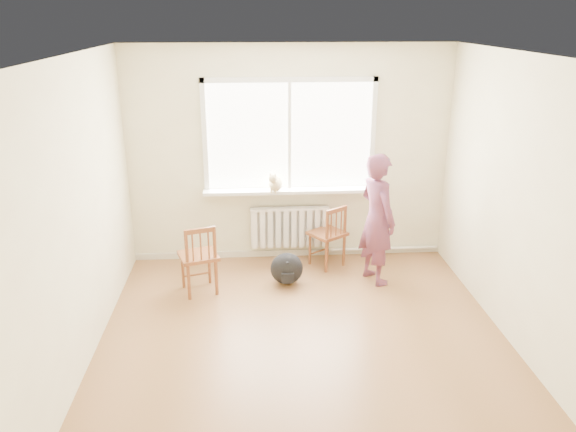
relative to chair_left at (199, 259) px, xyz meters
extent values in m
plane|color=#8D5E39|center=(1.08, -1.26, -0.42)|extent=(4.50, 4.50, 0.00)
plane|color=white|center=(1.08, -1.26, 2.28)|extent=(4.50, 4.50, 0.00)
cube|color=beige|center=(1.08, 0.99, 0.93)|extent=(4.00, 0.01, 2.70)
cube|color=white|center=(1.08, 0.97, 1.18)|extent=(2.00, 0.02, 1.30)
cube|color=white|center=(1.08, 0.95, 1.86)|extent=(2.12, 0.05, 0.06)
cube|color=white|center=(0.05, 0.95, 1.18)|extent=(0.06, 0.05, 1.42)
cube|color=white|center=(2.11, 0.95, 1.18)|extent=(0.06, 0.05, 1.42)
cube|color=white|center=(1.08, 0.95, 1.18)|extent=(0.04, 0.05, 1.30)
cube|color=white|center=(1.08, 0.88, 0.51)|extent=(2.15, 0.22, 0.04)
cube|color=white|center=(1.08, 0.94, 0.00)|extent=(1.00, 0.02, 0.55)
cube|color=white|center=(1.08, 0.89, 0.00)|extent=(1.00, 0.10, 0.51)
cube|color=white|center=(1.08, 0.89, 0.26)|extent=(1.00, 0.12, 0.03)
cylinder|color=silver|center=(2.33, 0.93, -0.34)|extent=(1.40, 0.04, 0.04)
cube|color=beige|center=(1.08, 0.97, -0.38)|extent=(4.00, 0.03, 0.08)
cube|color=brown|center=(-0.01, 0.04, 0.02)|extent=(0.51, 0.50, 0.04)
cylinder|color=brown|center=(0.09, 0.24, -0.20)|extent=(0.04, 0.04, 0.44)
cylinder|color=brown|center=(-0.21, 0.14, -0.20)|extent=(0.04, 0.04, 0.44)
cylinder|color=brown|center=(0.18, -0.06, -0.20)|extent=(0.04, 0.04, 0.44)
cylinder|color=brown|center=(-0.12, -0.15, -0.20)|extent=(0.04, 0.04, 0.44)
cylinder|color=brown|center=(0.18, -0.06, 0.00)|extent=(0.04, 0.04, 0.83)
cylinder|color=brown|center=(-0.12, -0.15, 0.00)|extent=(0.04, 0.04, 0.83)
cube|color=brown|center=(0.03, -0.11, 0.38)|extent=(0.33, 0.14, 0.05)
cylinder|color=brown|center=(0.12, -0.08, 0.21)|extent=(0.02, 0.02, 0.33)
cylinder|color=brown|center=(0.03, -0.11, 0.21)|extent=(0.02, 0.02, 0.33)
cylinder|color=brown|center=(-0.05, -0.13, 0.21)|extent=(0.02, 0.02, 0.33)
cube|color=brown|center=(1.54, 0.65, 0.01)|extent=(0.54, 0.54, 0.04)
cylinder|color=brown|center=(1.57, 0.87, -0.21)|extent=(0.03, 0.03, 0.43)
cylinder|color=brown|center=(1.33, 0.69, -0.21)|extent=(0.03, 0.03, 0.43)
cylinder|color=brown|center=(1.75, 0.62, -0.21)|extent=(0.03, 0.03, 0.43)
cylinder|color=brown|center=(1.50, 0.44, -0.21)|extent=(0.03, 0.03, 0.43)
cylinder|color=brown|center=(1.75, 0.62, -0.02)|extent=(0.04, 0.04, 0.81)
cylinder|color=brown|center=(1.50, 0.44, -0.02)|extent=(0.04, 0.04, 0.81)
cube|color=brown|center=(1.62, 0.53, 0.36)|extent=(0.29, 0.22, 0.05)
cylinder|color=brown|center=(1.69, 0.58, 0.19)|extent=(0.02, 0.02, 0.32)
cylinder|color=brown|center=(1.62, 0.53, 0.19)|extent=(0.02, 0.02, 0.32)
cylinder|color=brown|center=(1.55, 0.48, 0.19)|extent=(0.02, 0.02, 0.32)
imported|color=#B8403D|center=(2.05, 0.19, 0.36)|extent=(0.57, 0.67, 1.56)
ellipsoid|color=beige|center=(0.90, 0.81, 0.63)|extent=(0.24, 0.30, 0.19)
sphere|color=beige|center=(0.86, 0.69, 0.72)|extent=(0.11, 0.11, 0.11)
cone|color=beige|center=(0.84, 0.70, 0.78)|extent=(0.03, 0.03, 0.04)
cone|color=beige|center=(0.89, 0.68, 0.78)|extent=(0.03, 0.03, 0.04)
cylinder|color=beige|center=(0.94, 0.94, 0.57)|extent=(0.07, 0.17, 0.02)
cylinder|color=beige|center=(0.84, 0.72, 0.58)|extent=(0.02, 0.02, 0.10)
cylinder|color=beige|center=(0.90, 0.71, 0.58)|extent=(0.02, 0.02, 0.10)
ellipsoid|color=black|center=(1.00, 0.17, -0.23)|extent=(0.40, 0.31, 0.38)
camera|label=1|loc=(0.60, -5.81, 2.61)|focal=35.00mm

